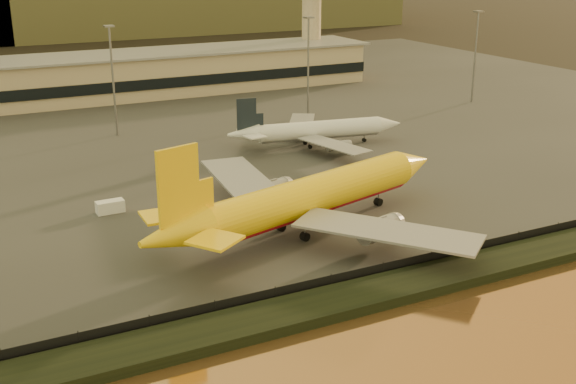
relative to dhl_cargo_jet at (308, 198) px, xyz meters
name	(u,v)px	position (x,y,z in m)	size (l,w,h in m)	color
ground	(322,248)	(-1.30, -6.74, -5.55)	(900.00, 900.00, 0.00)	black
embankment	(387,290)	(-1.30, -23.74, -4.85)	(320.00, 7.00, 1.40)	black
tarmac	(141,118)	(-1.30, 88.26, -5.45)	(320.00, 220.00, 0.20)	#2D2D2D
perimeter_fence	(370,274)	(-1.30, -19.74, -4.25)	(300.00, 0.05, 2.20)	black
terminal_building	(59,81)	(-15.82, 118.81, 0.69)	(202.00, 25.00, 12.60)	tan
control_tower	(312,12)	(68.70, 124.26, 16.11)	(11.20, 11.20, 35.50)	tan
apron_light_masts	(222,65)	(13.70, 68.26, 10.15)	(152.20, 12.20, 25.40)	slate
dhl_cargo_jet	(308,198)	(0.00, 0.00, 0.00)	(59.13, 56.61, 17.92)	yellow
white_narrowbody_jet	(317,131)	(25.95, 43.58, -1.87)	(40.58, 39.15, 11.68)	white
gse_vehicle_yellow	(363,179)	(20.31, 15.70, -4.35)	(4.44, 2.00, 2.00)	yellow
gse_vehicle_white	(110,207)	(-25.56, 22.03, -4.32)	(4.57, 2.06, 2.06)	white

